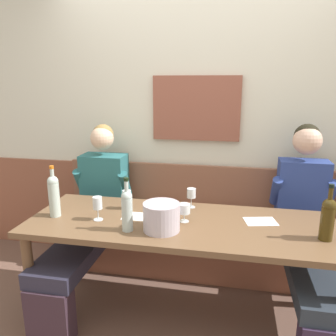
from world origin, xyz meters
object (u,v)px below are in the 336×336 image
(wine_glass_center_rear, at_px, (127,197))
(wall_bench, at_px, (192,241))
(wine_bottle_amber_mid, at_px, (328,218))
(wine_glass_left_end, at_px, (184,210))
(wine_glass_mid_left, at_px, (98,204))
(wine_glass_near_bucket, at_px, (191,194))
(ice_bucket, at_px, (161,217))
(wine_bottle_green_tall, at_px, (54,195))
(person_center_left_seat, at_px, (92,210))
(dining_table, at_px, (181,233))
(wine_bottle_clear_water, at_px, (127,209))
(person_right_seat, at_px, (308,223))

(wine_glass_center_rear, bearing_deg, wall_bench, 49.44)
(wine_bottle_amber_mid, relative_size, wine_glass_left_end, 2.76)
(wine_glass_mid_left, xyz_separation_m, wine_glass_near_bucket, (0.59, 0.36, -0.01))
(wine_glass_mid_left, relative_size, wine_glass_left_end, 1.32)
(ice_bucket, bearing_deg, wine_glass_mid_left, 170.57)
(wine_bottle_green_tall, distance_m, wine_glass_near_bucket, 0.98)
(person_center_left_seat, relative_size, wine_bottle_green_tall, 3.59)
(wine_bottle_amber_mid, bearing_deg, dining_table, 173.82)
(wine_bottle_amber_mid, bearing_deg, wall_bench, 139.59)
(wine_glass_left_end, bearing_deg, dining_table, -163.02)
(wine_glass_left_end, relative_size, wine_glass_center_rear, 0.88)
(wine_glass_left_end, bearing_deg, wall_bench, 91.86)
(wine_bottle_amber_mid, bearing_deg, wine_glass_near_bucket, 156.33)
(wine_bottle_clear_water, relative_size, wine_glass_center_rear, 2.43)
(person_right_seat, distance_m, wine_glass_left_end, 0.94)
(ice_bucket, distance_m, wine_glass_center_rear, 0.46)
(ice_bucket, distance_m, wine_glass_near_bucket, 0.46)
(dining_table, xyz_separation_m, wine_glass_center_rear, (-0.43, 0.16, 0.18))
(dining_table, bearing_deg, wine_glass_left_end, 16.98)
(ice_bucket, bearing_deg, wine_bottle_amber_mid, 3.46)
(person_right_seat, height_order, wine_bottle_green_tall, person_right_seat)
(ice_bucket, relative_size, wine_bottle_amber_mid, 0.68)
(wall_bench, bearing_deg, wine_glass_mid_left, -127.07)
(wine_bottle_clear_water, relative_size, wine_glass_left_end, 2.78)
(wall_bench, distance_m, person_right_seat, 1.02)
(wall_bench, bearing_deg, wine_glass_left_end, -88.14)
(wine_bottle_amber_mid, relative_size, wine_glass_center_rear, 2.42)
(wine_glass_mid_left, distance_m, wine_glass_center_rear, 0.27)
(wall_bench, height_order, person_center_left_seat, person_center_left_seat)
(person_right_seat, distance_m, wine_glass_mid_left, 1.52)
(wine_glass_center_rear, bearing_deg, wine_bottle_green_tall, -152.80)
(wall_bench, xyz_separation_m, wine_glass_left_end, (0.02, -0.66, 0.56))
(wine_bottle_amber_mid, height_order, wine_glass_mid_left, wine_bottle_amber_mid)
(person_right_seat, distance_m, wine_glass_center_rear, 1.34)
(wall_bench, height_order, ice_bucket, wall_bench)
(wine_bottle_amber_mid, bearing_deg, person_right_seat, 91.02)
(person_right_seat, bearing_deg, wine_bottle_amber_mid, -88.98)
(wine_glass_near_bucket, bearing_deg, wall_bench, 94.98)
(ice_bucket, height_order, wine_bottle_green_tall, wine_bottle_green_tall)
(person_center_left_seat, height_order, ice_bucket, person_center_left_seat)
(ice_bucket, relative_size, wine_glass_mid_left, 1.42)
(wall_bench, relative_size, ice_bucket, 10.18)
(dining_table, relative_size, wine_bottle_clear_water, 5.99)
(person_center_left_seat, distance_m, wine_glass_mid_left, 0.53)
(wall_bench, xyz_separation_m, wine_bottle_amber_mid, (0.89, -0.76, 0.61))
(wine_bottle_amber_mid, distance_m, wine_glass_mid_left, 1.45)
(wall_bench, bearing_deg, person_right_seat, -20.26)
(dining_table, relative_size, wine_bottle_green_tall, 5.71)
(ice_bucket, distance_m, wine_bottle_clear_water, 0.22)
(ice_bucket, height_order, wine_glass_left_end, ice_bucket)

